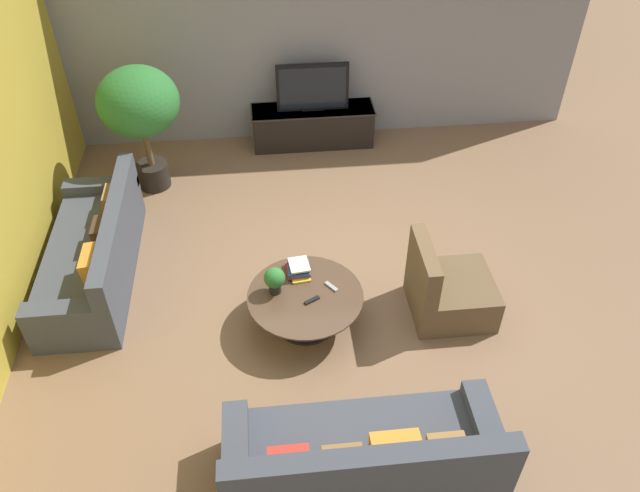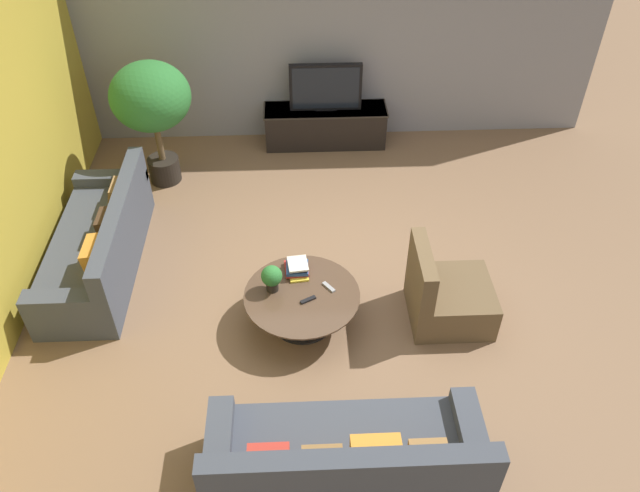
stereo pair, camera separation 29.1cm
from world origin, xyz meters
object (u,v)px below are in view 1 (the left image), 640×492
Objects in this scene: media_console at (313,125)px; couch_near_entry at (364,459)px; coffee_table at (305,303)px; television at (313,87)px; armchair_wicker at (447,291)px; potted_palm_tall at (139,107)px; potted_plant_tabletop at (275,279)px; couch_by_wall at (95,255)px.

couch_near_entry is (-0.10, -5.11, 0.01)m from media_console.
coffee_table is 0.53× the size of couch_near_entry.
television is 0.45× the size of couch_near_entry.
television is 3.56m from armchair_wicker.
potted_palm_tall is at bearing 123.98° from coffee_table.
potted_palm_tall is (-2.13, -0.81, 0.27)m from television.
couch_near_entry is at bearing -80.01° from coffee_table.
media_console is 0.58m from television.
potted_palm_tall reaches higher than coffee_table.
potted_palm_tall is 2.93m from potted_plant_tabletop.
media_console is 3.38m from potted_plant_tabletop.
couch_by_wall is (-2.17, 0.93, 0.01)m from coffee_table.
media_console is 1.96× the size of armchair_wicker.
television is at bearing -91.10° from couch_near_entry.
coffee_table is 1.43m from armchair_wicker.
coffee_table is 1.32× the size of armchair_wicker.
potted_palm_tall reaches higher than couch_by_wall.
potted_plant_tabletop is (-0.69, -3.30, 0.27)m from media_console.
coffee_table is 3.97× the size of potted_plant_tabletop.
media_console is 3.40m from coffee_table.
media_console is at bearing 133.56° from couch_by_wall.
couch_by_wall is at bearing -136.44° from media_console.
armchair_wicker is at bearing 0.93° from coffee_table.
television is 0.85× the size of coffee_table.
couch_near_entry is 2.08m from armchair_wicker.
media_console is 3.51m from armchair_wicker.
potted_plant_tabletop reaches higher than media_console.
couch_near_entry is 7.51× the size of potted_plant_tabletop.
couch_by_wall reaches higher than media_console.
media_console is 1.75× the size of television.
media_console is 2.43m from potted_palm_tall.
coffee_table is at bearing 66.81° from couch_by_wall.
television reaches higher than potted_plant_tabletop.
couch_by_wall is 1.02× the size of couch_near_entry.
coffee_table is 0.52× the size of couch_by_wall.
potted_palm_tall is at bearing -159.23° from television.
armchair_wicker is at bearing -1.97° from potted_plant_tabletop.
media_console is 0.77× the size of couch_by_wall.
media_console is 1.05× the size of potted_palm_tall.
couch_by_wall is 3.71m from armchair_wicker.
armchair_wicker is (1.13, 1.75, -0.01)m from couch_near_entry.
couch_near_entry is 4.83m from potted_palm_tall.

